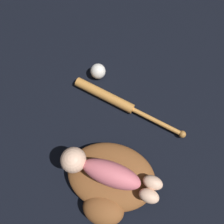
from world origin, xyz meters
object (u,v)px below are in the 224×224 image
(baseball_glove, at_px, (110,181))
(baseball, at_px, (98,71))
(baseball_bat, at_px, (115,100))
(baby_figure, at_px, (105,172))

(baseball_glove, height_order, baseball, baseball_glove)
(baseball, bearing_deg, baseball_glove, 112.95)
(baseball_glove, height_order, baseball_bat, baseball_glove)
(baseball_glove, relative_size, baseball_bat, 0.67)
(baby_figure, bearing_deg, baseball_bat, -80.42)
(baby_figure, bearing_deg, baseball_glove, 138.18)
(baseball_bat, xyz_separation_m, baseball, (0.12, -0.12, 0.01))
(baseball, bearing_deg, baseball_bat, 135.01)
(baseball_glove, distance_m, baby_figure, 0.10)
(baby_figure, distance_m, baseball_bat, 0.36)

